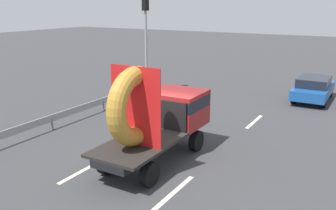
{
  "coord_description": "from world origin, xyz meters",
  "views": [
    {
      "loc": [
        6.56,
        -10.41,
        5.53
      ],
      "look_at": [
        -0.01,
        0.81,
        1.9
      ],
      "focal_mm": 38.76,
      "sensor_mm": 36.0,
      "label": 1
    }
  ],
  "objects": [
    {
      "name": "lane_dash_left_far",
      "position": [
        -1.73,
        6.21,
        0.0
      ],
      "size": [
        0.16,
        2.47,
        0.01
      ],
      "primitive_type": "cube",
      "rotation": [
        0.0,
        0.0,
        1.57
      ],
      "color": "beige",
      "rests_on": "ground_plane"
    },
    {
      "name": "traffic_light",
      "position": [
        -6.21,
        8.67,
        3.92
      ],
      "size": [
        0.42,
        0.36,
        6.04
      ],
      "color": "gray",
      "rests_on": "ground_plane"
    },
    {
      "name": "lane_dash_left_near",
      "position": [
        -1.73,
        -1.74,
        0.0
      ],
      "size": [
        0.16,
        2.9,
        0.01
      ],
      "primitive_type": "cube",
      "rotation": [
        0.0,
        0.0,
        1.57
      ],
      "color": "beige",
      "rests_on": "ground_plane"
    },
    {
      "name": "flatbed_truck",
      "position": [
        -0.01,
        0.23,
        1.69
      ],
      "size": [
        2.02,
        5.27,
        3.66
      ],
      "color": "black",
      "rests_on": "ground_plane"
    },
    {
      "name": "lane_dash_right_far",
      "position": [
        1.71,
        6.21,
        0.0
      ],
      "size": [
        0.16,
        2.32,
        0.01
      ],
      "primitive_type": "cube",
      "rotation": [
        0.0,
        0.0,
        1.57
      ],
      "color": "beige",
      "rests_on": "ground_plane"
    },
    {
      "name": "guardrail",
      "position": [
        -5.89,
        2.2,
        0.53
      ],
      "size": [
        0.1,
        14.32,
        0.71
      ],
      "color": "gray",
      "rests_on": "ground_plane"
    },
    {
      "name": "distant_sedan",
      "position": [
        3.44,
        11.94,
        0.76
      ],
      "size": [
        1.86,
        4.33,
        1.41
      ],
      "color": "black",
      "rests_on": "ground_plane"
    },
    {
      "name": "ground_plane",
      "position": [
        0.0,
        0.0,
        0.0
      ],
      "size": [
        120.0,
        120.0,
        0.0
      ],
      "primitive_type": "plane",
      "color": "#38383A"
    },
    {
      "name": "lane_dash_right_near",
      "position": [
        1.71,
        -2.03,
        0.0
      ],
      "size": [
        0.16,
        2.92,
        0.01
      ],
      "primitive_type": "cube",
      "rotation": [
        0.0,
        0.0,
        1.57
      ],
      "color": "beige",
      "rests_on": "ground_plane"
    }
  ]
}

